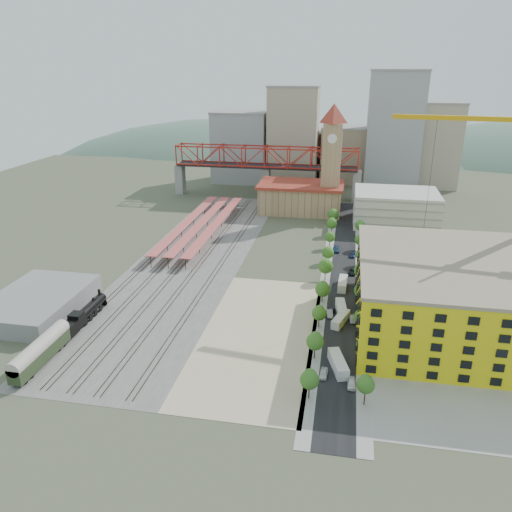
% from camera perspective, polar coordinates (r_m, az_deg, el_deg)
% --- Properties ---
extents(ground, '(400.00, 400.00, 0.00)m').
position_cam_1_polar(ground, '(154.03, 3.87, -3.27)').
color(ground, '#474C38').
rests_on(ground, ground).
extents(ballast_strip, '(36.00, 165.00, 0.06)m').
position_cam_1_polar(ballast_strip, '(176.92, -7.09, -0.06)').
color(ballast_strip, '#605E59').
rests_on(ballast_strip, ground).
extents(dirt_lot, '(28.00, 67.00, 0.06)m').
position_cam_1_polar(dirt_lot, '(126.75, 0.33, -8.93)').
color(dirt_lot, tan).
rests_on(dirt_lot, ground).
extents(street_asphalt, '(12.00, 170.00, 0.06)m').
position_cam_1_polar(street_asphalt, '(167.03, 9.95, -1.54)').
color(street_asphalt, black).
rests_on(street_asphalt, ground).
extents(sidewalk_west, '(3.00, 170.00, 0.04)m').
position_cam_1_polar(sidewalk_west, '(167.10, 8.06, -1.41)').
color(sidewalk_west, gray).
rests_on(sidewalk_west, ground).
extents(sidewalk_east, '(3.00, 170.00, 0.04)m').
position_cam_1_polar(sidewalk_east, '(167.15, 11.83, -1.66)').
color(sidewalk_east, gray).
rests_on(sidewalk_east, ground).
extents(construction_pad, '(50.00, 90.00, 0.06)m').
position_cam_1_polar(construction_pad, '(138.55, 21.81, -7.80)').
color(construction_pad, gray).
rests_on(construction_pad, ground).
extents(rail_tracks, '(26.56, 160.00, 0.18)m').
position_cam_1_polar(rail_tracks, '(177.41, -7.65, 0.02)').
color(rail_tracks, '#382B23').
rests_on(rail_tracks, ground).
extents(platform_canopies, '(16.00, 80.00, 4.12)m').
position_cam_1_polar(platform_canopies, '(201.84, -6.20, 3.87)').
color(platform_canopies, '#B75546').
rests_on(platform_canopies, ground).
extents(station_hall, '(38.00, 24.00, 13.10)m').
position_cam_1_polar(station_hall, '(229.56, 5.13, 6.72)').
color(station_hall, tan).
rests_on(station_hall, ground).
extents(clock_tower, '(12.00, 12.00, 52.00)m').
position_cam_1_polar(clock_tower, '(222.34, 8.67, 11.90)').
color(clock_tower, tan).
rests_on(clock_tower, ground).
extents(parking_garage, '(34.00, 26.00, 14.00)m').
position_cam_1_polar(parking_garage, '(217.97, 15.64, 5.33)').
color(parking_garage, silver).
rests_on(parking_garage, ground).
extents(truss_bridge, '(94.00, 9.60, 25.60)m').
position_cam_1_polar(truss_bridge, '(251.76, 1.13, 10.93)').
color(truss_bridge, gray).
rests_on(truss_bridge, ground).
extents(construction_building, '(44.60, 50.60, 18.80)m').
position_cam_1_polar(construction_building, '(133.88, 21.09, -4.22)').
color(construction_building, yellow).
rests_on(construction_building, ground).
extents(warehouse, '(22.00, 32.00, 5.00)m').
position_cam_1_polar(warehouse, '(149.37, -23.76, -4.90)').
color(warehouse, gray).
rests_on(warehouse, ground).
extents(street_trees, '(15.40, 124.40, 8.00)m').
position_cam_1_polar(street_trees, '(157.84, 9.87, -2.92)').
color(street_trees, '#32681F').
rests_on(street_trees, ground).
extents(skyline, '(133.00, 46.00, 60.00)m').
position_cam_1_polar(skyline, '(284.82, 9.03, 12.68)').
color(skyline, '#9EA0A3').
rests_on(skyline, ground).
extents(distant_hills, '(647.00, 264.00, 227.00)m').
position_cam_1_polar(distant_hills, '(425.39, 13.90, 0.86)').
color(distant_hills, '#4C6B59').
rests_on(distant_hills, ground).
extents(locomotive, '(3.06, 23.62, 5.91)m').
position_cam_1_polar(locomotive, '(138.45, -19.07, -6.41)').
color(locomotive, black).
rests_on(locomotive, ground).
extents(coach, '(3.39, 19.68, 6.18)m').
position_cam_1_polar(coach, '(123.73, -23.44, -9.94)').
color(coach, '#25351D').
rests_on(coach, ground).
extents(site_trailer_a, '(5.14, 10.08, 2.67)m').
position_cam_1_polar(site_trailer_a, '(114.58, 9.37, -12.06)').
color(site_trailer_a, silver).
rests_on(site_trailer_a, ground).
extents(site_trailer_b, '(4.84, 8.94, 2.37)m').
position_cam_1_polar(site_trailer_b, '(132.92, 9.65, -7.16)').
color(site_trailer_b, silver).
rests_on(site_trailer_b, ground).
extents(site_trailer_c, '(3.49, 9.37, 2.50)m').
position_cam_1_polar(site_trailer_c, '(138.22, 9.71, -5.97)').
color(site_trailer_c, silver).
rests_on(site_trailer_c, ground).
extents(site_trailer_d, '(2.88, 9.44, 2.56)m').
position_cam_1_polar(site_trailer_d, '(153.40, 9.87, -3.13)').
color(site_trailer_d, silver).
rests_on(site_trailer_d, ground).
extents(car_0, '(1.90, 4.32, 1.45)m').
position_cam_1_polar(car_0, '(112.06, 7.73, -13.17)').
color(car_0, silver).
rests_on(car_0, ground).
extents(car_1, '(2.05, 4.60, 1.47)m').
position_cam_1_polar(car_1, '(136.46, 8.41, -6.51)').
color(car_1, gray).
rests_on(car_1, ground).
extents(car_2, '(3.01, 5.29, 1.39)m').
position_cam_1_polar(car_2, '(136.77, 8.41, -6.46)').
color(car_2, black).
rests_on(car_2, ground).
extents(car_3, '(2.48, 5.50, 1.57)m').
position_cam_1_polar(car_3, '(182.45, 9.13, 0.75)').
color(car_3, navy).
rests_on(car_3, ground).
extents(car_4, '(1.83, 4.42, 1.50)m').
position_cam_1_polar(car_4, '(110.00, 10.87, -14.11)').
color(car_4, white).
rests_on(car_4, ground).
extents(car_5, '(1.96, 4.37, 1.39)m').
position_cam_1_polar(car_5, '(134.79, 10.93, -7.07)').
color(car_5, gray).
rests_on(car_5, ground).
extents(car_6, '(2.97, 5.37, 1.42)m').
position_cam_1_polar(car_6, '(164.11, 10.99, -1.77)').
color(car_6, black).
rests_on(car_6, ground).
extents(car_7, '(2.54, 4.88, 1.35)m').
position_cam_1_polar(car_7, '(178.67, 11.00, 0.14)').
color(car_7, navy).
rests_on(car_7, ground).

